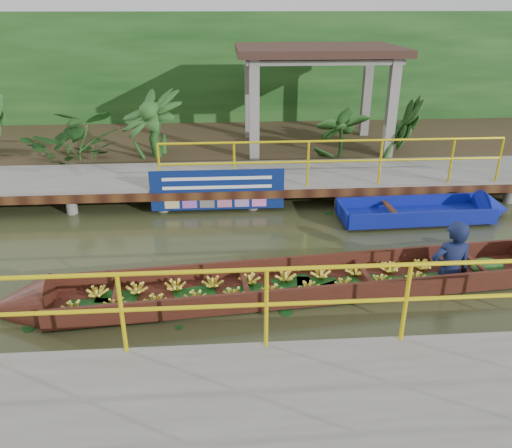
{
  "coord_description": "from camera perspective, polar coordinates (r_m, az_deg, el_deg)",
  "views": [
    {
      "loc": [
        0.36,
        -7.75,
        4.3
      ],
      "look_at": [
        0.93,
        0.5,
        0.6
      ],
      "focal_mm": 35.0,
      "sensor_mm": 36.0,
      "label": 1
    }
  ],
  "objects": [
    {
      "name": "ground",
      "position": [
        8.87,
        -5.79,
        -5.03
      ],
      "size": [
        80.0,
        80.0,
        0.0
      ],
      "primitive_type": "plane",
      "color": "#30361B",
      "rests_on": "ground"
    },
    {
      "name": "land_strip",
      "position": [
        15.79,
        -5.17,
        9.05
      ],
      "size": [
        30.0,
        8.0,
        0.45
      ],
      "primitive_type": "cube",
      "color": "#362B1B",
      "rests_on": "ground"
    },
    {
      "name": "far_dock",
      "position": [
        11.82,
        -5.4,
        5.12
      ],
      "size": [
        16.0,
        2.06,
        1.66
      ],
      "color": "slate",
      "rests_on": "ground"
    },
    {
      "name": "near_dock",
      "position": [
        5.38,
        4.59,
        -23.94
      ],
      "size": [
        18.0,
        2.4,
        1.73
      ],
      "color": "slate",
      "rests_on": "ground"
    },
    {
      "name": "pavilion",
      "position": [
        14.37,
        7.02,
        18.02
      ],
      "size": [
        4.4,
        3.0,
        3.0
      ],
      "color": "slate",
      "rests_on": "ground"
    },
    {
      "name": "foliage_backdrop",
      "position": [
        17.9,
        -5.28,
        16.63
      ],
      "size": [
        30.0,
        0.8,
        4.0
      ],
      "primitive_type": "cube",
      "color": "#123A12",
      "rests_on": "ground"
    },
    {
      "name": "vendor_boat",
      "position": [
        8.18,
        8.68,
        -5.53
      ],
      "size": [
        9.9,
        1.87,
        2.36
      ],
      "rotation": [
        0.0,
        0.0,
        0.09
      ],
      "color": "black",
      "rests_on": "ground"
    },
    {
      "name": "moored_blue_boat",
      "position": [
        11.55,
        21.73,
        1.3
      ],
      "size": [
        3.75,
        1.13,
        0.89
      ],
      "rotation": [
        0.0,
        0.0,
        0.04
      ],
      "color": "navy",
      "rests_on": "ground"
    },
    {
      "name": "blue_banner",
      "position": [
        10.89,
        -4.43,
        3.93
      ],
      "size": [
        2.91,
        0.04,
        0.91
      ],
      "color": "navy",
      "rests_on": "ground"
    },
    {
      "name": "tropical_plants",
      "position": [
        13.54,
        -13.05,
        10.94
      ],
      "size": [
        14.45,
        1.45,
        1.81
      ],
      "color": "#123A12",
      "rests_on": "ground"
    }
  ]
}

